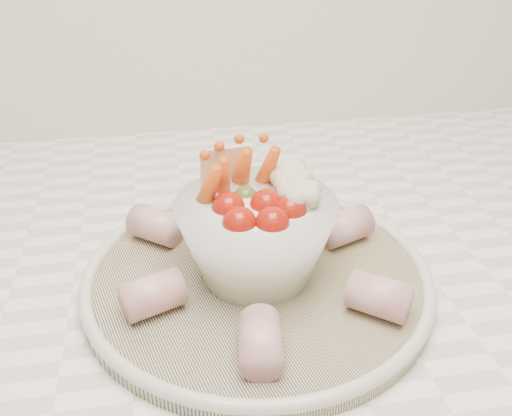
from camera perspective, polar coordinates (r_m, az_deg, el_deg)
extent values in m
cube|color=white|center=(0.62, -11.88, -5.24)|extent=(2.04, 0.62, 0.04)
cylinder|color=navy|center=(0.54, 0.13, -7.10)|extent=(0.39, 0.39, 0.01)
torus|color=silver|center=(0.53, 0.13, -6.46)|extent=(0.32, 0.32, 0.01)
sphere|color=#9D160A|center=(0.46, -1.67, -1.56)|extent=(0.03, 0.03, 0.03)
sphere|color=#9D160A|center=(0.46, 1.65, -1.57)|extent=(0.03, 0.03, 0.03)
sphere|color=#9D160A|center=(0.48, 3.46, -0.27)|extent=(0.03, 0.03, 0.03)
sphere|color=#9D160A|center=(0.48, -2.77, -0.01)|extent=(0.03, 0.03, 0.03)
sphere|color=#9D160A|center=(0.49, 1.02, 0.29)|extent=(0.03, 0.03, 0.03)
sphere|color=#486521|center=(0.51, -1.06, 1.07)|extent=(0.02, 0.02, 0.02)
cone|color=#D95114|center=(0.51, -3.40, 2.56)|extent=(0.02, 0.05, 0.07)
cone|color=#D95114|center=(0.52, -1.42, 3.41)|extent=(0.03, 0.05, 0.07)
cone|color=#D95114|center=(0.52, 1.04, 3.52)|extent=(0.04, 0.05, 0.07)
cone|color=#D95114|center=(0.49, -4.83, 1.56)|extent=(0.04, 0.05, 0.07)
sphere|color=beige|center=(0.51, 3.54, 1.95)|extent=(0.03, 0.03, 0.03)
sphere|color=beige|center=(0.49, 4.37, 0.59)|extent=(0.03, 0.03, 0.03)
sphere|color=beige|center=(0.53, 3.09, 3.03)|extent=(0.03, 0.03, 0.03)
cube|color=beige|center=(0.52, -3.18, 3.80)|extent=(0.05, 0.02, 0.05)
cylinder|color=#B95464|center=(0.57, 8.89, -1.84)|extent=(0.06, 0.05, 0.03)
cylinder|color=#B95464|center=(0.61, -0.12, 0.91)|extent=(0.04, 0.05, 0.03)
cylinder|color=#B95464|center=(0.58, -9.98, -1.72)|extent=(0.06, 0.06, 0.03)
cylinder|color=#B95464|center=(0.49, -10.29, -8.53)|extent=(0.06, 0.05, 0.03)
cylinder|color=#B95464|center=(0.44, 0.49, -13.26)|extent=(0.04, 0.05, 0.03)
cylinder|color=#B95464|center=(0.49, 12.22, -8.64)|extent=(0.06, 0.06, 0.03)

